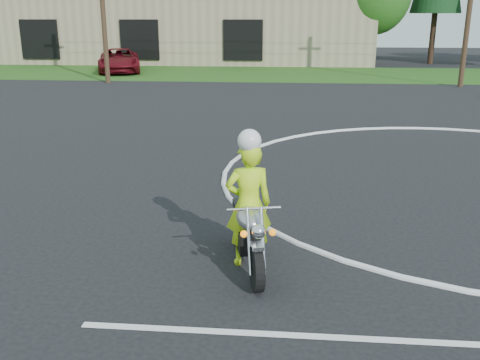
{
  "coord_description": "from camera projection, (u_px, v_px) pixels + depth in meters",
  "views": [
    {
      "loc": [
        -4.47,
        -9.74,
        3.76
      ],
      "look_at": [
        -5.25,
        -1.13,
        1.1
      ],
      "focal_mm": 40.0,
      "sensor_mm": 36.0,
      "label": 1
    }
  ],
  "objects": [
    {
      "name": "warehouse",
      "position": [
        141.0,
        11.0,
        48.38
      ],
      "size": [
        41.0,
        17.0,
        8.3
      ],
      "color": "tan",
      "rests_on": "ground"
    },
    {
      "name": "primary_motorcycle",
      "position": [
        249.0,
        233.0,
        8.2
      ],
      "size": [
        0.83,
        2.2,
        1.17
      ],
      "rotation": [
        0.0,
        0.0,
        0.24
      ],
      "color": "black",
      "rests_on": "ground"
    },
    {
      "name": "pickup_grp",
      "position": [
        119.0,
        61.0,
        36.77
      ],
      "size": [
        4.24,
        6.35,
        1.62
      ],
      "rotation": [
        0.0,
        0.0,
        0.29
      ],
      "color": "#5C0A13",
      "rests_on": "ground"
    },
    {
      "name": "grass_strip",
      "position": [
        356.0,
        74.0,
        35.7
      ],
      "size": [
        120.0,
        10.0,
        0.02
      ],
      "primitive_type": "cube",
      "color": "#1E4714",
      "rests_on": "ground"
    },
    {
      "name": "rider_primary_grp",
      "position": [
        249.0,
        201.0,
        8.19
      ],
      "size": [
        0.81,
        0.63,
        2.18
      ],
      "rotation": [
        0.0,
        0.0,
        0.24
      ],
      "color": "#BAE918",
      "rests_on": "ground"
    }
  ]
}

